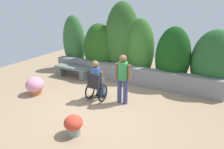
% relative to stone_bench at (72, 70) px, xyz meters
% --- Properties ---
extents(ground_plane, '(12.76, 12.76, 0.00)m').
position_rel_stone_bench_xyz_m(ground_plane, '(2.33, -1.48, -0.32)').
color(ground_plane, '#9A8062').
extents(stone_retaining_wall, '(6.71, 0.36, 0.68)m').
position_rel_stone_bench_xyz_m(stone_retaining_wall, '(2.33, 0.53, 0.02)').
color(stone_retaining_wall, gray).
rests_on(stone_retaining_wall, ground).
extents(hedge_backdrop, '(7.18, 1.17, 3.08)m').
position_rel_stone_bench_xyz_m(hedge_backdrop, '(2.29, 1.07, 0.93)').
color(hedge_backdrop, '#336632').
rests_on(hedge_backdrop, ground).
extents(stone_bench, '(1.53, 0.42, 0.49)m').
position_rel_stone_bench_xyz_m(stone_bench, '(0.00, 0.00, 0.00)').
color(stone_bench, slate).
rests_on(stone_bench, ground).
extents(person_in_wheelchair, '(0.53, 0.66, 1.33)m').
position_rel_stone_bench_xyz_m(person_in_wheelchair, '(1.98, -1.26, 0.30)').
color(person_in_wheelchair, black).
rests_on(person_in_wheelchair, ground).
extents(person_standing_companion, '(0.49, 0.30, 1.56)m').
position_rel_stone_bench_xyz_m(person_standing_companion, '(2.81, -1.11, 0.57)').
color(person_standing_companion, navy).
rests_on(person_standing_companion, ground).
extents(flower_pot_purple_near, '(0.45, 0.45, 0.49)m').
position_rel_stone_bench_xyz_m(flower_pot_purple_near, '(2.41, -3.06, -0.06)').
color(flower_pot_purple_near, gray).
rests_on(flower_pot_purple_near, ground).
extents(flower_pot_terracotta_by_wall, '(0.61, 0.61, 0.60)m').
position_rel_stone_bench_xyz_m(flower_pot_terracotta_by_wall, '(-0.14, -1.85, -0.02)').
color(flower_pot_terracotta_by_wall, '#B16237').
rests_on(flower_pot_terracotta_by_wall, ground).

